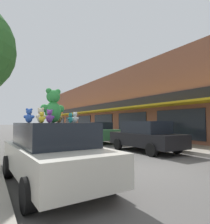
% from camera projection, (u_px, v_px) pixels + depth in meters
% --- Properties ---
extents(ground_plane, '(260.00, 260.00, 0.00)m').
position_uv_depth(ground_plane, '(146.00, 171.00, 6.28)').
color(ground_plane, '#514F4C').
extents(storefront_row, '(12.51, 41.22, 6.67)m').
position_uv_depth(storefront_row, '(155.00, 107.00, 22.97)').
color(storefront_row, brown).
rests_on(storefront_row, ground_plane).
extents(plush_art_car, '(2.03, 4.17, 1.52)m').
position_uv_depth(plush_art_car, '(53.00, 152.00, 4.94)').
color(plush_art_car, beige).
rests_on(plush_art_car, ground_plane).
extents(teddy_bear_giant, '(0.65, 0.42, 0.87)m').
position_uv_depth(teddy_bear_giant, '(53.00, 106.00, 5.04)').
color(teddy_bear_giant, green).
rests_on(teddy_bear_giant, plush_art_car).
extents(teddy_bear_yellow, '(0.15, 0.16, 0.23)m').
position_uv_depth(teddy_bear_yellow, '(42.00, 118.00, 4.12)').
color(teddy_bear_yellow, yellow).
rests_on(teddy_bear_yellow, plush_art_car).
extents(teddy_bear_cream, '(0.23, 0.23, 0.34)m').
position_uv_depth(teddy_bear_cream, '(41.00, 115.00, 4.40)').
color(teddy_bear_cream, beige).
rests_on(teddy_bear_cream, plush_art_car).
extents(teddy_bear_teal, '(0.17, 0.15, 0.24)m').
position_uv_depth(teddy_bear_teal, '(70.00, 118.00, 4.67)').
color(teddy_bear_teal, teal).
rests_on(teddy_bear_teal, plush_art_car).
extents(teddy_bear_blue, '(0.26, 0.19, 0.35)m').
position_uv_depth(teddy_bear_blue, '(29.00, 116.00, 4.72)').
color(teddy_bear_blue, blue).
rests_on(teddy_bear_blue, plush_art_car).
extents(teddy_bear_purple, '(0.23, 0.16, 0.31)m').
position_uv_depth(teddy_bear_purple, '(50.00, 116.00, 4.56)').
color(teddy_bear_purple, purple).
rests_on(teddy_bear_purple, plush_art_car).
extents(teddy_bear_white, '(0.16, 0.19, 0.26)m').
position_uv_depth(teddy_bear_white, '(75.00, 118.00, 4.81)').
color(teddy_bear_white, white).
rests_on(teddy_bear_white, plush_art_car).
extents(teddy_bear_brown, '(0.22, 0.21, 0.31)m').
position_uv_depth(teddy_bear_brown, '(59.00, 117.00, 5.41)').
color(teddy_bear_brown, olive).
rests_on(teddy_bear_brown, plush_art_car).
extents(teddy_bear_red, '(0.15, 0.14, 0.22)m').
position_uv_depth(teddy_bear_red, '(54.00, 119.00, 5.95)').
color(teddy_bear_red, red).
rests_on(teddy_bear_red, plush_art_car).
extents(teddy_bear_orange, '(0.28, 0.20, 0.37)m').
position_uv_depth(teddy_bear_orange, '(41.00, 116.00, 5.59)').
color(teddy_bear_orange, orange).
rests_on(teddy_bear_orange, plush_art_car).
extents(parked_car_far_center, '(1.87, 4.31, 1.59)m').
position_uv_depth(parked_car_far_center, '(145.00, 136.00, 10.49)').
color(parked_car_far_center, black).
rests_on(parked_car_far_center, ground_plane).
extents(parked_car_far_right, '(1.85, 4.73, 1.53)m').
position_uv_depth(parked_car_far_right, '(95.00, 132.00, 15.36)').
color(parked_car_far_right, '#336B3D').
rests_on(parked_car_far_right, ground_plane).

